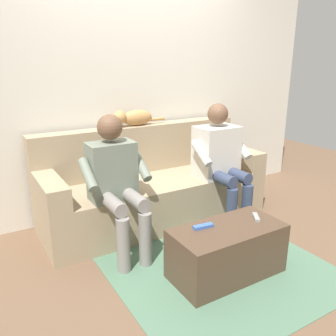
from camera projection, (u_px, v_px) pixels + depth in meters
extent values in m
plane|color=brown|center=(196.00, 250.00, 2.89)|extent=(8.00, 8.00, 0.00)
cube|color=beige|center=(131.00, 78.00, 3.44)|extent=(4.53, 0.06, 2.67)
cube|color=#9E896B|center=(160.00, 202.00, 3.32)|extent=(1.79, 0.58, 0.43)
cube|color=#9E896B|center=(141.00, 169.00, 3.57)|extent=(2.16, 0.18, 0.90)
cube|color=#9E896B|center=(239.00, 176.00, 3.78)|extent=(0.18, 0.58, 0.62)
cube|color=#9E896B|center=(53.00, 216.00, 2.81)|extent=(0.18, 0.58, 0.62)
cube|color=#4C3828|center=(227.00, 251.00, 2.52)|extent=(0.82, 0.41, 0.38)
cube|color=beige|center=(216.00, 152.00, 3.33)|extent=(0.39, 0.28, 0.49)
sphere|color=brown|center=(218.00, 114.00, 3.22)|extent=(0.19, 0.19, 0.19)
cylinder|color=#333D56|center=(235.00, 174.00, 3.28)|extent=(0.11, 0.36, 0.11)
cylinder|color=#333D56|center=(220.00, 177.00, 3.19)|extent=(0.11, 0.36, 0.11)
cylinder|color=#333D56|center=(246.00, 207.00, 3.21)|extent=(0.10, 0.10, 0.43)
cylinder|color=#333D56|center=(231.00, 211.00, 3.12)|extent=(0.10, 0.10, 0.43)
cylinder|color=beige|center=(241.00, 147.00, 3.36)|extent=(0.08, 0.27, 0.22)
cylinder|color=beige|center=(201.00, 153.00, 3.14)|extent=(0.08, 0.27, 0.22)
cube|color=slate|center=(112.00, 171.00, 2.78)|extent=(0.37, 0.22, 0.47)
sphere|color=brown|center=(110.00, 127.00, 2.67)|extent=(0.20, 0.20, 0.20)
cylinder|color=gray|center=(133.00, 198.00, 2.72)|extent=(0.11, 0.39, 0.11)
cylinder|color=gray|center=(112.00, 202.00, 2.63)|extent=(0.11, 0.39, 0.11)
cylinder|color=gray|center=(145.00, 239.00, 2.64)|extent=(0.10, 0.10, 0.43)
cylinder|color=gray|center=(123.00, 245.00, 2.55)|extent=(0.10, 0.10, 0.43)
cylinder|color=slate|center=(141.00, 166.00, 2.81)|extent=(0.08, 0.27, 0.22)
cylinder|color=slate|center=(88.00, 174.00, 2.60)|extent=(0.08, 0.27, 0.22)
ellipsoid|color=#B7844C|center=(137.00, 118.00, 3.40)|extent=(0.31, 0.12, 0.15)
sphere|color=#B7844C|center=(120.00, 117.00, 3.30)|extent=(0.13, 0.13, 0.13)
cone|color=#B7844C|center=(119.00, 111.00, 3.31)|extent=(0.05, 0.05, 0.04)
cone|color=#B7844C|center=(122.00, 112.00, 3.26)|extent=(0.05, 0.05, 0.04)
cylinder|color=#B7844C|center=(157.00, 119.00, 3.51)|extent=(0.18, 0.03, 0.03)
cube|color=gray|center=(256.00, 217.00, 2.60)|extent=(0.10, 0.13, 0.02)
cube|color=#3860B7|center=(203.00, 226.00, 2.46)|extent=(0.15, 0.06, 0.02)
cube|color=#4C7056|center=(213.00, 264.00, 2.70)|extent=(1.56, 1.61, 0.01)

